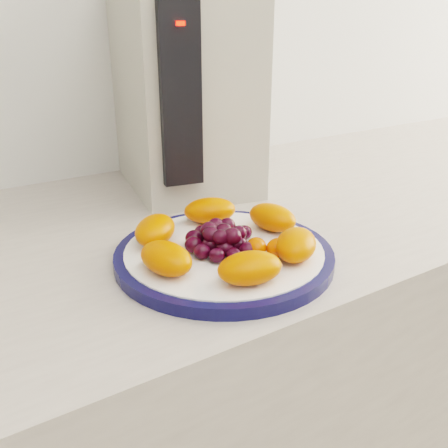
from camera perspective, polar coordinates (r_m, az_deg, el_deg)
plate_rim at (r=0.62m, az=0.00°, el=-3.60°), size 0.27×0.27×0.01m
plate_face at (r=0.62m, az=0.00°, el=-3.52°), size 0.25×0.25×0.02m
appliance_body at (r=0.88m, az=-4.66°, el=15.34°), size 0.24×0.31×0.34m
appliance_panel at (r=0.73m, az=-5.00°, el=14.20°), size 0.06×0.03×0.26m
appliance_led at (r=0.72m, az=-5.02°, el=21.88°), size 0.01×0.01×0.01m
fruit_plate at (r=0.61m, az=0.45°, el=-1.54°), size 0.23×0.24×0.03m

